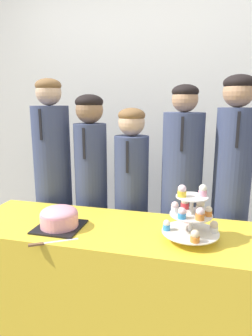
% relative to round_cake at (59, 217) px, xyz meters
% --- Properties ---
extents(wall_back, '(9.00, 0.06, 2.70)m').
position_rel_round_cake_xyz_m(wall_back, '(0.31, 1.29, 0.57)').
color(wall_back, silver).
rests_on(wall_back, ground_plane).
extents(table, '(1.80, 0.59, 0.72)m').
position_rel_round_cake_xyz_m(table, '(0.31, 0.08, -0.42)').
color(table, yellow).
rests_on(table, ground_plane).
extents(round_cake, '(0.26, 0.26, 0.13)m').
position_rel_round_cake_xyz_m(round_cake, '(0.00, 0.00, 0.00)').
color(round_cake, black).
rests_on(round_cake, table).
extents(cake_knife, '(0.23, 0.15, 0.01)m').
position_rel_round_cake_xyz_m(cake_knife, '(0.02, -0.20, -0.06)').
color(cake_knife, silver).
rests_on(cake_knife, table).
extents(cupcake_stand, '(0.30, 0.30, 0.31)m').
position_rel_round_cake_xyz_m(cupcake_stand, '(0.75, 0.02, 0.08)').
color(cupcake_stand, silver).
rests_on(cupcake_stand, table).
extents(student_0, '(0.28, 0.29, 1.61)m').
position_rel_round_cake_xyz_m(student_0, '(-0.34, 0.57, -0.01)').
color(student_0, '#384266').
rests_on(student_0, ground_plane).
extents(student_1, '(0.24, 0.25, 1.49)m').
position_rel_round_cake_xyz_m(student_1, '(-0.02, 0.57, -0.03)').
color(student_1, '#384266').
rests_on(student_1, ground_plane).
extents(student_2, '(0.25, 0.25, 1.40)m').
position_rel_round_cake_xyz_m(student_2, '(0.30, 0.57, -0.09)').
color(student_2, '#384266').
rests_on(student_2, ground_plane).
extents(student_3, '(0.28, 0.29, 1.55)m').
position_rel_round_cake_xyz_m(student_3, '(0.66, 0.57, -0.04)').
color(student_3, '#384266').
rests_on(student_3, ground_plane).
extents(student_4, '(0.25, 0.25, 1.61)m').
position_rel_round_cake_xyz_m(student_4, '(0.99, 0.57, 0.02)').
color(student_4, '#384266').
rests_on(student_4, ground_plane).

